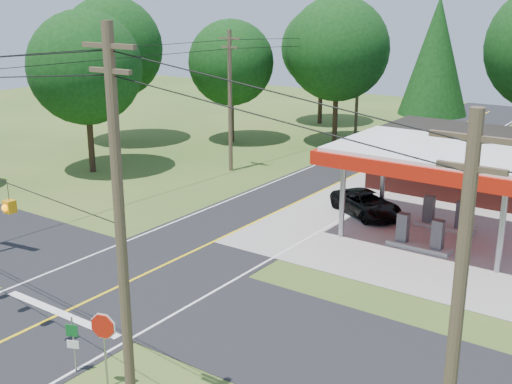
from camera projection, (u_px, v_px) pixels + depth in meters
The scene contains 14 objects.
ground at pixel (128, 283), 28.25m from camera, with size 120.00×120.00×0.00m, color #35541D.
main_highway at pixel (128, 282), 28.25m from camera, with size 8.00×120.00×0.02m, color black.
cross_road at pixel (128, 282), 28.25m from camera, with size 70.00×7.00×0.02m, color black.
lane_center_yellow at pixel (128, 282), 28.25m from camera, with size 0.15×110.00×0.00m, color yellow.
gas_canopy at pixel (438, 159), 32.23m from camera, with size 10.60×7.40×4.88m.
convenience_store at pixel (507, 167), 40.17m from camera, with size 16.40×7.55×3.80m.
utility_pole_near_right at pixel (121, 237), 16.92m from camera, with size 1.80×0.30×11.50m.
utility_pole_far_left at pixel (230, 99), 45.25m from camera, with size 1.80×0.30×10.00m.
utility_pole_right_b at pixel (455, 332), 13.62m from camera, with size 1.80×0.30×10.00m.
utility_pole_north at pixel (358, 83), 57.86m from camera, with size 0.30×0.30×9.50m.
treeline_backdrop at pixel (383, 67), 44.43m from camera, with size 70.27×51.59×13.30m.
suv_car at pixel (366, 204), 36.92m from camera, with size 4.91×4.91×1.36m, color black.
octagonal_stop_sign at pixel (103, 332), 20.03m from camera, with size 0.89×0.31×2.66m.
route_sign_post at pixel (73, 340), 21.09m from camera, with size 0.40×0.19×2.05m.
Camera 1 is at (19.56, -17.90, 11.98)m, focal length 45.00 mm.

